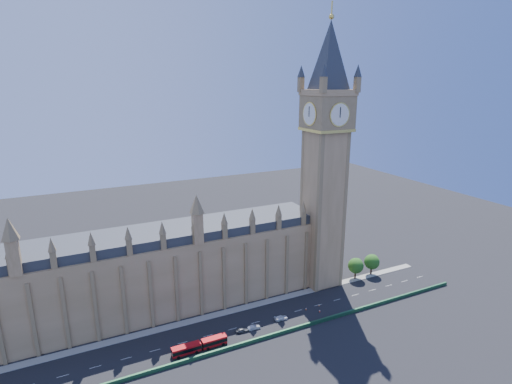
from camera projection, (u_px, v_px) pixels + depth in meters
name	position (u px, v px, depth m)	size (l,w,h in m)	color
ground	(244.00, 326.00, 126.04)	(400.00, 400.00, 0.00)	black
palace_westminster	(147.00, 273.00, 131.09)	(120.00, 20.00, 28.00)	olive
elizabeth_tower	(326.00, 141.00, 139.66)	(20.59, 20.59, 105.00)	olive
bridge_parapet	(256.00, 340.00, 118.05)	(160.00, 0.60, 1.20)	#1E4C2D
kerb_north	(233.00, 311.00, 134.28)	(160.00, 3.00, 0.16)	gray
tree_east_near	(356.00, 265.00, 155.09)	(6.00, 6.00, 8.50)	#382619
tree_east_far	(372.00, 261.00, 158.43)	(6.00, 6.00, 8.50)	#382619
red_bus	(200.00, 346.00, 114.13)	(16.20, 2.66, 2.75)	#B20B11
car_grey	(242.00, 330.00, 122.55)	(1.58, 3.94, 1.34)	#3F4147
car_silver	(254.00, 327.00, 124.06)	(1.40, 4.01, 1.32)	#A3A5AB
car_white	(281.00, 318.00, 129.03)	(1.79, 4.40, 1.28)	white
cone_a	(286.00, 317.00, 129.97)	(0.56, 0.56, 0.79)	black
cone_b	(319.00, 305.00, 137.14)	(0.45, 0.45, 0.64)	black
cone_c	(320.00, 311.00, 133.53)	(0.55, 0.55, 0.67)	black
cone_d	(306.00, 309.00, 134.76)	(0.48, 0.48, 0.68)	black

